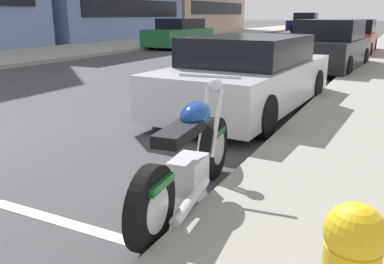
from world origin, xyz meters
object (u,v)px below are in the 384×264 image
Objects in this scene: parked_car_mid_block at (329,47)px; car_opposite_curb at (179,34)px; parked_car_second_in_row at (352,38)px; crossing_truck at (313,24)px; parked_car_across_street at (248,76)px; parked_motorcycle at (190,160)px.

car_opposite_curb is at bearing 58.67° from parked_car_mid_block.
parked_car_second_in_row is 0.95× the size of car_opposite_curb.
crossing_truck is at bearing 15.43° from parked_car_mid_block.
crossing_truck reaches higher than parked_car_across_street.
crossing_truck is 1.10× the size of car_opposite_curb.
parked_car_second_in_row is at bearing 3.34° from parked_car_mid_block.
crossing_truck is (26.62, 5.53, 0.16)m from parked_car_mid_block.
parked_motorcycle is 0.42× the size of crossing_truck.
parked_car_mid_block reaches higher than parked_motorcycle.
car_opposite_curb is (16.13, 8.85, 0.28)m from parked_motorcycle.
parked_motorcycle is 0.49× the size of parked_car_second_in_row.
car_opposite_curb is at bearing 22.75° from parked_motorcycle.
crossing_truck reaches higher than parked_car_mid_block.
parked_car_across_street is at bearing 177.85° from parked_car_second_in_row.
parked_car_mid_block is at bearing -3.81° from parked_motorcycle.
parked_car_second_in_row is (5.91, -0.04, -0.01)m from parked_car_mid_block.
parked_car_across_street is (3.84, 0.79, 0.20)m from parked_motorcycle.
parked_car_across_street is 14.70m from car_opposite_curb.
parked_car_second_in_row reaches higher than parked_car_across_street.
parked_car_across_street is 6.38m from parked_car_mid_block.
parked_car_mid_block is 5.91m from parked_car_second_in_row.
crossing_truck is (32.99, 5.13, 0.24)m from parked_car_across_street.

